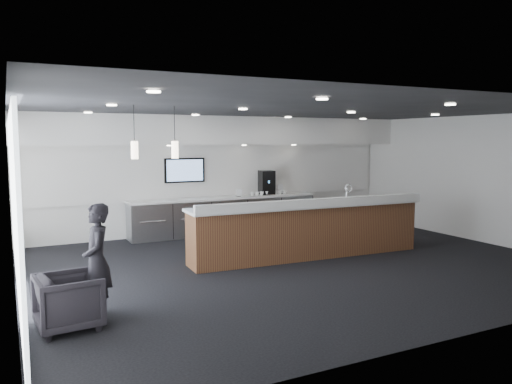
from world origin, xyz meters
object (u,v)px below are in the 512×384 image
coffee_machine (267,182)px  armchair (69,301)px  lounge_guest (97,261)px  service_counter (308,229)px

coffee_machine → armchair: coffee_machine is taller
coffee_machine → lounge_guest: (-5.23, -4.94, -0.49)m
coffee_machine → armchair: (-5.64, -5.24, -0.91)m
armchair → lounge_guest: 0.66m
service_counter → lounge_guest: 4.77m
lounge_guest → armchair: bearing=-49.1°
service_counter → lounge_guest: lounge_guest is taller
coffee_machine → armchair: bearing=-128.6°
coffee_machine → lounge_guest: size_ratio=0.41×
service_counter → coffee_machine: bearing=79.4°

